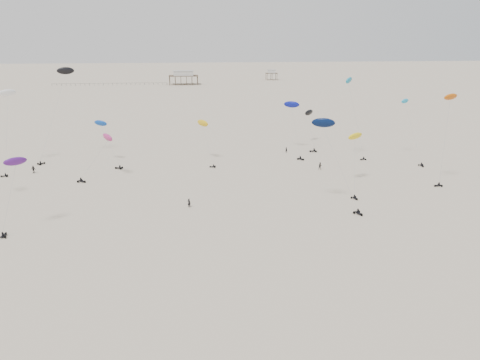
{
  "coord_description": "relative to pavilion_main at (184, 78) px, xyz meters",
  "views": [
    {
      "loc": [
        -10.01,
        3.58,
        33.1
      ],
      "look_at": [
        0.0,
        88.0,
        7.0
      ],
      "focal_mm": 35.0,
      "sensor_mm": 36.0,
      "label": 1
    }
  ],
  "objects": [
    {
      "name": "ground_plane",
      "position": [
        10.0,
        -150.0,
        -4.22
      ],
      "size": [
        900.0,
        900.0,
        0.0
      ],
      "primitive_type": "plane",
      "color": "beige"
    },
    {
      "name": "pavilion_main",
      "position": [
        0.0,
        0.0,
        0.0
      ],
      "size": [
        21.0,
        13.0,
        9.8
      ],
      "color": "brown",
      "rests_on": "ground"
    },
    {
      "name": "pavilion_small",
      "position": [
        70.0,
        30.0,
        -0.74
      ],
      "size": [
        9.0,
        7.0,
        8.0
      ],
      "color": "brown",
      "rests_on": "ground"
    },
    {
      "name": "pier_fence",
      "position": [
        -52.0,
        -0.0,
        -3.45
      ],
      "size": [
        80.2,
        0.2,
        1.5
      ],
      "color": "black",
      "rests_on": "ground"
    },
    {
      "name": "rig_0",
      "position": [
        38.51,
        -245.68,
        5.02
      ],
      "size": [
        7.15,
        15.54,
        16.1
      ],
      "rotation": [
        0.0,
        0.0,
        3.39
      ],
      "color": "black",
      "rests_on": "ground"
    },
    {
      "name": "rig_1",
      "position": [
        -30.23,
        -265.27,
        4.5
      ],
      "size": [
        5.16,
        6.57,
        13.42
      ],
      "rotation": [
        0.0,
        0.0,
        6.18
      ],
      "color": "black",
      "rests_on": "ground"
    },
    {
      "name": "rig_2",
      "position": [
        -21.37,
        -219.45,
        3.65
      ],
      "size": [
        8.74,
        11.75,
        13.79
      ],
      "rotation": [
        0.0,
        0.0,
        1.33
      ],
      "color": "black",
      "rests_on": "ground"
    },
    {
      "name": "rig_3",
      "position": [
        62.26,
        -225.38,
        4.73
      ],
      "size": [
        3.31,
        15.53,
        19.54
      ],
      "rotation": [
        0.0,
        0.0,
        3.11
      ],
      "color": "black",
      "rests_on": "ground"
    },
    {
      "name": "rig_4",
      "position": [
        31.97,
        -211.5,
        6.48
      ],
      "size": [
        5.12,
        16.94,
        18.28
      ],
      "rotation": [
        0.0,
        0.0,
        3.76
      ],
      "color": "black",
      "rests_on": "ground"
    },
    {
      "name": "rig_5",
      "position": [
        28.54,
        -259.3,
        8.63
      ],
      "size": [
        9.27,
        10.07,
        18.54
      ],
      "rotation": [
        0.0,
        0.0,
        3.46
      ],
      "color": "black",
      "rests_on": "ground"
    },
    {
      "name": "rig_7",
      "position": [
        45.6,
        -221.66,
        13.61
      ],
      "size": [
        7.43,
        6.31,
        22.79
      ],
      "rotation": [
        0.0,
        0.0,
        1.87
      ],
      "color": "black",
      "rests_on": "ground"
    },
    {
      "name": "rig_8",
      "position": [
        5.1,
        -219.61,
        4.68
      ],
      "size": [
        4.98,
        12.01,
        12.81
      ],
      "rotation": [
        0.0,
        0.0,
        1.39
      ],
      "color": "black",
      "rests_on": "ground"
    },
    {
      "name": "rig_10",
      "position": [
        58.71,
        -248.13,
        10.77
      ],
      "size": [
        4.8,
        4.66,
        21.27
      ],
      "rotation": [
        0.0,
        0.0,
        1.74
      ],
      "color": "black",
      "rests_on": "ground"
    },
    {
      "name": "rig_11",
      "position": [
        -45.77,
        -218.76,
        11.45
      ],
      "size": [
        4.64,
        16.43,
        22.31
      ],
      "rotation": [
        0.0,
        0.0,
        1.83
      ],
      "color": "black",
      "rests_on": "ground"
    },
    {
      "name": "rig_12",
      "position": [
        -20.38,
        -233.28,
        3.17
      ],
      "size": [
        9.37,
        8.31,
        11.65
      ],
      "rotation": [
        0.0,
        0.0,
        4.15
      ],
      "color": "black",
      "rests_on": "ground"
    },
    {
      "name": "rig_13",
      "position": [
        -34.04,
        -210.91,
        14.52
      ],
      "size": [
        10.08,
        12.77,
        25.98
      ],
      "rotation": [
        0.0,
        0.0,
        5.52
      ],
      "color": "black",
      "rests_on": "ground"
    },
    {
      "name": "rig_14",
      "position": [
        39.33,
        -203.32,
        2.82
      ],
      "size": [
        5.32,
        17.21,
        16.44
      ],
      "rotation": [
        0.0,
        0.0,
        1.67
      ],
      "color": "black",
      "rests_on": "ground"
    },
    {
      "name": "spectator_0",
      "position": [
        0.22,
        -256.81,
        -4.22
      ],
      "size": [
        0.95,
        0.88,
        2.16
      ],
      "primitive_type": "imported",
      "rotation": [
        0.0,
        0.0,
        2.57
      ],
      "color": "black",
      "rests_on": "ground"
    },
    {
      "name": "spectator_1",
      "position": [
        34.53,
        -232.53,
        -4.22
      ],
      "size": [
        1.1,
        0.65,
        2.24
      ],
      "primitive_type": "imported",
      "rotation": [
        0.0,
        0.0,
        6.29
      ],
      "color": "black",
      "rests_on": "ground"
    },
    {
      "name": "spectator_2",
      "position": [
        -38.6,
        -227.29,
        -4.22
      ],
      "size": [
        1.5,
        1.05,
        2.3
      ],
      "primitive_type": "imported",
      "rotation": [
        0.0,
        0.0,
        6.03
      ],
      "color": "black",
      "rests_on": "ground"
    },
    {
      "name": "spectator_3",
      "position": [
        29.7,
        -213.14,
        -4.22
      ],
      "size": [
        0.83,
        0.79,
        1.88
      ],
      "primitive_type": "imported",
      "rotation": [
        0.0,
        0.0,
        2.48
      ],
      "color": "black",
      "rests_on": "ground"
    }
  ]
}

